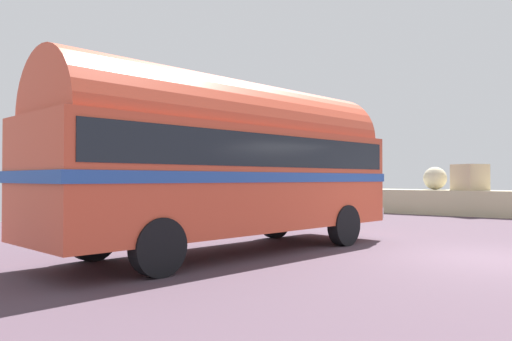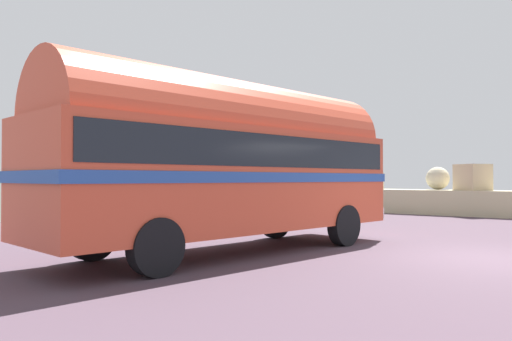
{
  "view_description": "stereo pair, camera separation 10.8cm",
  "coord_description": "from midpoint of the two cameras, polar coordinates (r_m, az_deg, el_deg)",
  "views": [
    {
      "loc": [
        2.25,
        -10.54,
        1.6
      ],
      "look_at": [
        -4.95,
        -1.09,
        1.8
      ],
      "focal_mm": 34.43,
      "sensor_mm": 36.0,
      "label": 1
    },
    {
      "loc": [
        2.34,
        -10.48,
        1.6
      ],
      "look_at": [
        -4.95,
        -1.09,
        1.8
      ],
      "focal_mm": 34.43,
      "sensor_mm": 36.0,
      "label": 2
    }
  ],
  "objects": [
    {
      "name": "ground",
      "position": [
        10.88,
        25.03,
        -9.27
      ],
      "size": [
        32.0,
        26.0,
        0.02
      ],
      "color": "#493844"
    },
    {
      "name": "vintage_coach",
      "position": [
        10.53,
        -3.17,
        1.5
      ],
      "size": [
        3.5,
        8.82,
        3.7
      ],
      "rotation": [
        0.0,
        0.0,
        -0.13
      ],
      "color": "black",
      "rests_on": "ground"
    }
  ]
}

